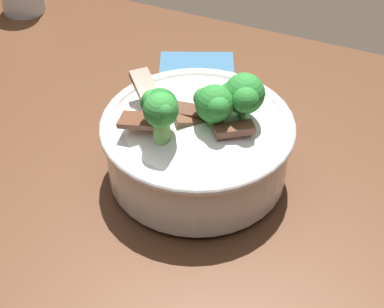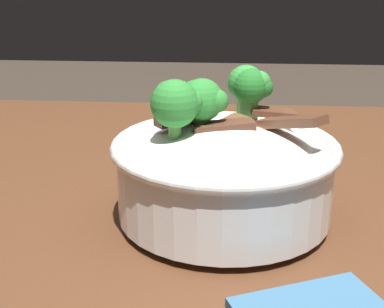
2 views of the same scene
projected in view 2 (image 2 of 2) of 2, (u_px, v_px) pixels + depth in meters
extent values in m
cube|color=#56331E|center=(317.00, 217.00, 0.61)|extent=(1.38, 0.85, 0.04)
cylinder|color=white|center=(224.00, 216.00, 0.56)|extent=(0.09, 0.09, 0.01)
cylinder|color=white|center=(224.00, 180.00, 0.55)|extent=(0.22, 0.22, 0.07)
torus|color=white|center=(225.00, 146.00, 0.54)|extent=(0.23, 0.23, 0.01)
ellipsoid|color=white|center=(225.00, 157.00, 0.54)|extent=(0.19, 0.19, 0.06)
cube|color=#563323|center=(223.00, 127.00, 0.53)|extent=(0.06, 0.04, 0.01)
cube|color=brown|center=(176.00, 120.00, 0.55)|extent=(0.05, 0.04, 0.01)
cube|color=brown|center=(223.00, 127.00, 0.54)|extent=(0.05, 0.05, 0.02)
cube|color=brown|center=(273.00, 112.00, 0.57)|extent=(0.05, 0.03, 0.01)
cube|color=brown|center=(290.00, 122.00, 0.52)|extent=(0.07, 0.07, 0.03)
cylinder|color=#5B9947|center=(175.00, 130.00, 0.52)|extent=(0.01, 0.01, 0.02)
sphere|color=#2D8433|center=(175.00, 104.00, 0.51)|extent=(0.05, 0.05, 0.05)
sphere|color=#2D8433|center=(192.00, 102.00, 0.51)|extent=(0.02, 0.02, 0.02)
sphere|color=#2D8433|center=(169.00, 96.00, 0.52)|extent=(0.03, 0.03, 0.03)
cylinder|color=#5B9947|center=(249.00, 111.00, 0.57)|extent=(0.02, 0.02, 0.03)
sphere|color=#237028|center=(250.00, 86.00, 0.56)|extent=(0.04, 0.04, 0.04)
sphere|color=#237028|center=(263.00, 87.00, 0.56)|extent=(0.02, 0.02, 0.02)
sphere|color=#237028|center=(241.00, 86.00, 0.57)|extent=(0.02, 0.02, 0.02)
cylinder|color=#5B9947|center=(202.00, 124.00, 0.54)|extent=(0.02, 0.02, 0.02)
sphere|color=#2D8433|center=(202.00, 100.00, 0.53)|extent=(0.04, 0.04, 0.04)
sphere|color=#2D8433|center=(217.00, 101.00, 0.53)|extent=(0.02, 0.02, 0.02)
sphere|color=#2D8433|center=(194.00, 93.00, 0.54)|extent=(0.03, 0.03, 0.03)
cylinder|color=#6BA84C|center=(245.00, 109.00, 0.57)|extent=(0.02, 0.02, 0.03)
sphere|color=green|center=(246.00, 84.00, 0.56)|extent=(0.04, 0.04, 0.04)
sphere|color=green|center=(259.00, 82.00, 0.56)|extent=(0.02, 0.02, 0.02)
sphere|color=green|center=(239.00, 78.00, 0.57)|extent=(0.02, 0.02, 0.02)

